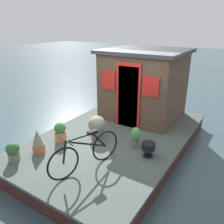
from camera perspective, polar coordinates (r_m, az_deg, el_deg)
name	(u,v)px	position (r m, az deg, el deg)	size (l,w,h in m)	color
ground_plane	(116,149)	(6.24, 1.00, -9.21)	(60.00, 60.00, 0.00)	#384C54
houseboat_deck	(116,142)	(6.13, 1.02, -7.44)	(5.41, 3.35, 0.44)	#424C47
houseboat_cabin	(144,84)	(7.00, 7.99, 7.02)	(2.14, 2.33, 2.05)	#4C3828
bicycle	(86,152)	(4.56, -6.60, -10.01)	(1.61, 0.60, 0.80)	black
potted_plant_sage	(60,132)	(5.77, -12.83, -4.85)	(0.28, 0.28, 0.48)	#C6754C
potted_plant_thyme	(97,126)	(5.79, -3.78, -3.52)	(0.44, 0.44, 0.57)	slate
potted_plant_succulent	(38,142)	(5.38, -18.04, -7.12)	(0.27, 0.27, 0.56)	#B2603D
potted_plant_geranium	(13,151)	(5.28, -23.54, -9.00)	(0.28, 0.28, 0.42)	slate
potted_plant_mint	(135,137)	(5.37, 5.90, -6.26)	(0.23, 0.23, 0.50)	slate
charcoal_grill	(148,147)	(5.07, 9.09, -8.60)	(0.31, 0.31, 0.32)	black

